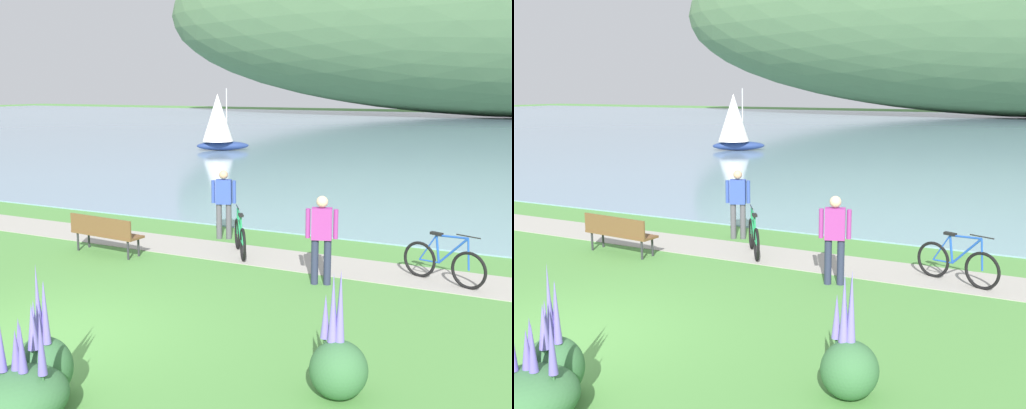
% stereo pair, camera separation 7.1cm
% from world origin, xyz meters
% --- Properties ---
extents(ground_plane, '(200.00, 200.00, 0.00)m').
position_xyz_m(ground_plane, '(0.00, 0.00, 0.00)').
color(ground_plane, '#518E42').
extents(bay_water, '(180.00, 80.00, 0.04)m').
position_xyz_m(bay_water, '(0.00, 47.77, 0.02)').
color(bay_water, '#7A99B2').
rests_on(bay_water, ground).
extents(shoreline_path, '(60.00, 1.50, 0.01)m').
position_xyz_m(shoreline_path, '(0.00, 5.47, 0.01)').
color(shoreline_path, '#A39E93').
rests_on(shoreline_path, ground).
extents(park_bench_near_camera, '(1.83, 0.63, 0.88)m').
position_xyz_m(park_bench_near_camera, '(-2.39, 4.11, 0.52)').
color(park_bench_near_camera, brown).
rests_on(park_bench_near_camera, ground).
extents(bicycle_leaning_near_bench, '(1.05, 1.49, 1.01)m').
position_xyz_m(bicycle_leaning_near_bench, '(0.34, 5.43, 0.40)').
color(bicycle_leaning_near_bench, black).
rests_on(bicycle_leaning_near_bench, ground).
extents(bicycle_beside_path, '(1.68, 0.68, 1.01)m').
position_xyz_m(bicycle_beside_path, '(4.80, 5.31, 0.40)').
color(bicycle_beside_path, black).
rests_on(bicycle_beside_path, ground).
extents(person_at_shoreline, '(0.58, 0.34, 1.71)m').
position_xyz_m(person_at_shoreline, '(-0.71, 6.57, 0.98)').
color(person_at_shoreline, '#4C4C51').
rests_on(person_at_shoreline, ground).
extents(person_on_the_grass, '(0.59, 0.32, 1.71)m').
position_xyz_m(person_on_the_grass, '(2.73, 4.20, 0.98)').
color(person_on_the_grass, '#282D47').
rests_on(person_on_the_grass, ground).
extents(echium_bush_closest_to_camera, '(0.71, 0.71, 1.60)m').
position_xyz_m(echium_bush_closest_to_camera, '(4.47, 0.12, 0.46)').
color(echium_bush_closest_to_camera, '#386B3D').
rests_on(echium_bush_closest_to_camera, ground).
extents(echium_bush_beside_closest, '(0.72, 0.72, 1.68)m').
position_xyz_m(echium_bush_beside_closest, '(1.31, -1.49, 0.45)').
color(echium_bush_beside_closest, '#386B3D').
rests_on(echium_bush_beside_closest, ground).
extents(echium_bush_far_cluster, '(1.05, 1.05, 1.34)m').
position_xyz_m(echium_bush_far_cluster, '(1.51, -2.01, 0.35)').
color(echium_bush_far_cluster, '#386B3D').
rests_on(echium_bush_far_cluster, ground).
extents(sailboat_mid_bay, '(3.03, 2.61, 3.59)m').
position_xyz_m(sailboat_mid_bay, '(-11.60, 25.36, 1.73)').
color(sailboat_mid_bay, navy).
rests_on(sailboat_mid_bay, bay_water).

